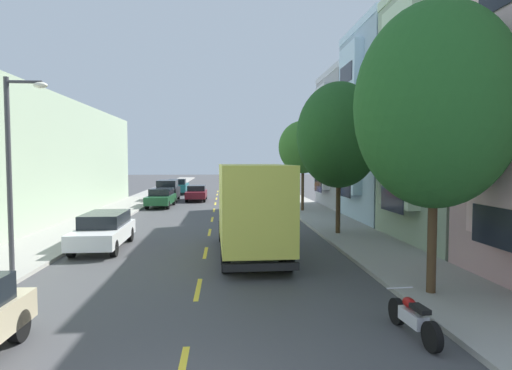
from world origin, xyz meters
TOP-DOWN VIEW (x-y plane):
  - ground_plane at (0.00, 30.00)m, footprint 160.00×160.00m
  - sidewalk_left at (-7.10, 28.00)m, footprint 3.20×120.00m
  - sidewalk_right at (7.10, 28.00)m, footprint 3.20×120.00m
  - lane_centerline_dashes at (0.00, 24.50)m, footprint 0.14×47.20m
  - townhouse_third_powder_blue at (13.78, 20.49)m, footprint 10.98×7.29m
  - townhouse_fourth_dove_grey at (15.39, 27.98)m, footprint 14.20×7.29m
  - street_tree_nearest at (6.40, 5.79)m, footprint 4.28×4.28m
  - street_tree_second at (6.40, 15.50)m, footprint 4.15×4.15m
  - street_tree_third at (6.40, 25.21)m, footprint 3.48×3.48m
  - street_lamp at (-5.94, 8.90)m, footprint 1.35×0.28m
  - delivery_box_truck at (1.81, 11.21)m, footprint 2.60×7.68m
  - parked_pickup_teal at (-4.35, 43.14)m, footprint 2.05×5.32m
  - parked_suv_black at (-4.48, 34.97)m, footprint 2.03×4.83m
  - parked_wagon_forest at (-4.30, 29.66)m, footprint 1.95×4.75m
  - parked_wagon_white at (-4.35, 13.22)m, footprint 1.92×4.74m
  - parked_suv_orange at (4.46, 45.55)m, footprint 2.07×4.85m
  - parked_wagon_navy at (4.48, 38.21)m, footprint 1.89×4.73m
  - moving_burgundy_sedan at (-1.80, 34.87)m, footprint 1.80×4.50m
  - parked_motorcycle at (4.75, 3.24)m, footprint 0.62×2.05m

SIDE VIEW (x-z plane):
  - ground_plane at x=0.00m, z-range 0.00..0.00m
  - lane_centerline_dashes at x=0.00m, z-range 0.00..0.01m
  - sidewalk_left at x=-7.10m, z-range 0.00..0.14m
  - sidewalk_right at x=7.10m, z-range 0.00..0.14m
  - parked_motorcycle at x=4.75m, z-range -0.04..0.86m
  - moving_burgundy_sedan at x=-1.80m, z-range 0.03..1.46m
  - parked_wagon_forest at x=-4.30m, z-range 0.05..1.55m
  - parked_wagon_white at x=-4.35m, z-range 0.05..1.55m
  - parked_wagon_navy at x=4.48m, z-range 0.05..1.55m
  - parked_pickup_teal at x=-4.35m, z-range -0.04..1.69m
  - parked_suv_black at x=-4.48m, z-range 0.02..1.95m
  - parked_suv_orange at x=4.46m, z-range 0.02..1.95m
  - delivery_box_truck at x=1.81m, z-range 0.21..3.79m
  - street_lamp at x=-5.94m, z-range 0.67..6.91m
  - street_tree_third at x=6.40m, z-range 1.47..7.92m
  - street_tree_second at x=6.40m, z-range 1.26..8.71m
  - townhouse_fourth_dove_grey at x=15.39m, z-range -0.20..10.46m
  - street_tree_nearest at x=6.40m, z-range 1.29..9.11m
  - townhouse_third_powder_blue at x=13.78m, z-range -0.20..11.72m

